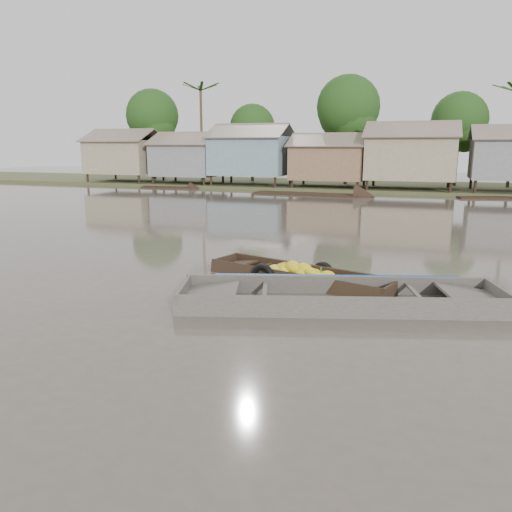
% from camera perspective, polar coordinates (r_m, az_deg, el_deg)
% --- Properties ---
extents(ground, '(120.00, 120.00, 0.00)m').
position_cam_1_polar(ground, '(12.57, 0.07, -4.17)').
color(ground, '#4C453A').
rests_on(ground, ground).
extents(riverbank, '(120.00, 12.47, 10.22)m').
position_cam_1_polar(riverbank, '(43.27, 18.11, 11.28)').
color(riverbank, '#384723').
rests_on(riverbank, ground).
extents(banana_boat, '(5.45, 2.78, 0.76)m').
position_cam_1_polar(banana_boat, '(13.62, 4.74, -2.28)').
color(banana_boat, black).
rests_on(banana_boat, ground).
extents(viewer_boat, '(7.65, 3.95, 0.60)m').
position_cam_1_polar(viewer_boat, '(11.77, 9.57, -5.24)').
color(viewer_boat, '#3E3835').
rests_on(viewer_boat, ground).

